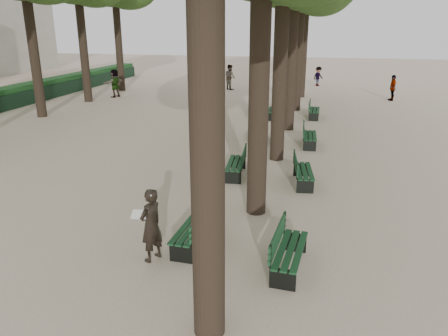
# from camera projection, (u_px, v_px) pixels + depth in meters

# --- Properties ---
(ground) EXTENTS (120.00, 120.00, 0.00)m
(ground) POSITION_uv_depth(u_px,v_px,m) (166.00, 261.00, 9.52)
(ground) COLOR #C7AF96
(ground) RESTS_ON ground
(bench_left_0) EXTENTS (0.64, 1.82, 0.92)m
(bench_left_0) POSITION_uv_depth(u_px,v_px,m) (193.00, 235.00, 10.09)
(bench_left_0) COLOR black
(bench_left_0) RESTS_ON ground
(bench_left_1) EXTENTS (0.73, 1.84, 0.92)m
(bench_left_1) POSITION_uv_depth(u_px,v_px,m) (236.00, 168.00, 14.70)
(bench_left_1) COLOR black
(bench_left_1) RESTS_ON ground
(bench_left_2) EXTENTS (0.58, 1.80, 0.92)m
(bench_left_2) POSITION_uv_depth(u_px,v_px,m) (258.00, 134.00, 19.16)
(bench_left_2) COLOR black
(bench_left_2) RESTS_ON ground
(bench_left_3) EXTENTS (0.81, 1.86, 0.92)m
(bench_left_3) POSITION_uv_depth(u_px,v_px,m) (271.00, 113.00, 23.67)
(bench_left_3) COLOR black
(bench_left_3) RESTS_ON ground
(bench_right_0) EXTENTS (0.70, 1.84, 0.92)m
(bench_right_0) POSITION_uv_depth(u_px,v_px,m) (289.00, 257.00, 9.12)
(bench_right_0) COLOR black
(bench_right_0) RESTS_ON ground
(bench_right_1) EXTENTS (0.81, 1.86, 0.92)m
(bench_right_1) POSITION_uv_depth(u_px,v_px,m) (303.00, 176.00, 13.93)
(bench_right_1) COLOR black
(bench_right_1) RESTS_ON ground
(bench_right_2) EXTENTS (0.67, 1.83, 0.92)m
(bench_right_2) POSITION_uv_depth(u_px,v_px,m) (310.00, 140.00, 18.27)
(bench_right_2) COLOR black
(bench_right_2) RESTS_ON ground
(bench_right_3) EXTENTS (0.57, 1.80, 0.92)m
(bench_right_3) POSITION_uv_depth(u_px,v_px,m) (314.00, 113.00, 23.63)
(bench_right_3) COLOR black
(bench_right_3) RESTS_ON ground
(man_with_map) EXTENTS (0.71, 0.74, 1.65)m
(man_with_map) POSITION_uv_depth(u_px,v_px,m) (151.00, 225.00, 9.31)
(man_with_map) COLOR black
(man_with_map) RESTS_ON ground
(pedestrian_c) EXTENTS (0.45, 1.01, 1.68)m
(pedestrian_c) POSITION_uv_depth(u_px,v_px,m) (393.00, 88.00, 28.80)
(pedestrian_c) COLOR #262628
(pedestrian_c) RESTS_ON ground
(pedestrian_e) EXTENTS (0.90, 1.79, 1.90)m
(pedestrian_e) POSITION_uv_depth(u_px,v_px,m) (115.00, 83.00, 30.12)
(pedestrian_e) COLOR #262628
(pedestrian_e) RESTS_ON ground
(pedestrian_b) EXTENTS (0.88, 0.96, 1.54)m
(pedestrian_b) POSITION_uv_depth(u_px,v_px,m) (318.00, 76.00, 35.50)
(pedestrian_b) COLOR #262628
(pedestrian_b) RESTS_ON ground
(pedestrian_a) EXTENTS (0.93, 0.91, 1.90)m
(pedestrian_a) POSITION_uv_depth(u_px,v_px,m) (230.00, 77.00, 33.51)
(pedestrian_a) COLOR #262628
(pedestrian_a) RESTS_ON ground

